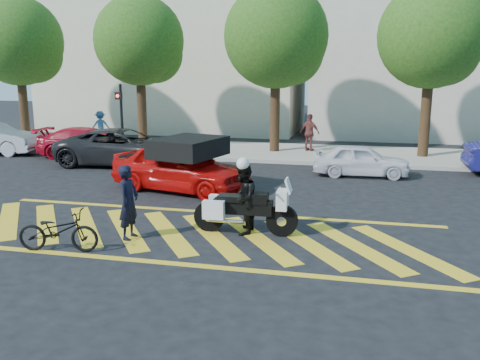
% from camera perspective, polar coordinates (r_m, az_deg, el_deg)
% --- Properties ---
extents(ground, '(90.00, 90.00, 0.00)m').
position_cam_1_polar(ground, '(12.18, -5.39, -6.02)').
color(ground, black).
rests_on(ground, ground).
extents(sidewalk, '(60.00, 5.00, 0.15)m').
position_cam_1_polar(sidewalk, '(23.55, 3.87, 3.13)').
color(sidewalk, '#9E998E').
rests_on(sidewalk, ground).
extents(crosswalk, '(12.33, 4.00, 0.01)m').
position_cam_1_polar(crosswalk, '(12.19, -5.57, -5.99)').
color(crosswalk, yellow).
rests_on(crosswalk, ground).
extents(building_left, '(16.00, 8.00, 10.00)m').
position_cam_1_polar(building_left, '(34.05, -7.24, 14.20)').
color(building_left, beige).
rests_on(building_left, ground).
extents(building_right, '(16.00, 8.00, 11.00)m').
position_cam_1_polar(building_right, '(32.42, 23.24, 14.32)').
color(building_right, beige).
rests_on(building_right, ground).
extents(tree_far_left, '(4.40, 4.40, 7.41)m').
position_cam_1_polar(tree_far_left, '(28.40, -23.36, 13.81)').
color(tree_far_left, black).
rests_on(tree_far_left, ground).
extents(tree_left, '(4.20, 4.20, 7.26)m').
position_cam_1_polar(tree_left, '(25.16, -10.91, 14.77)').
color(tree_left, black).
rests_on(tree_left, ground).
extents(tree_center, '(4.60, 4.60, 7.56)m').
position_cam_1_polar(tree_center, '(23.33, 4.40, 15.41)').
color(tree_center, black).
rests_on(tree_center, ground).
extents(tree_right, '(4.40, 4.40, 7.41)m').
position_cam_1_polar(tree_right, '(23.23, 21.00, 14.55)').
color(tree_right, black).
rests_on(tree_right, ground).
extents(signal_pole, '(0.28, 0.43, 3.20)m').
position_cam_1_polar(signal_pole, '(23.15, -13.23, 7.28)').
color(signal_pole, black).
rests_on(signal_pole, ground).
extents(officer_bike, '(0.44, 0.65, 1.72)m').
position_cam_1_polar(officer_bike, '(11.83, -12.39, -2.47)').
color(officer_bike, black).
rests_on(officer_bike, ground).
extents(bicycle, '(1.81, 0.89, 0.91)m').
position_cam_1_polar(bicycle, '(11.54, -19.73, -5.40)').
color(bicycle, black).
rests_on(bicycle, ground).
extents(police_motorcycle, '(2.50, 0.80, 1.10)m').
position_cam_1_polar(police_motorcycle, '(11.99, 0.41, -3.27)').
color(police_motorcycle, black).
rests_on(police_motorcycle, ground).
extents(officer_moto, '(0.66, 0.83, 1.69)m').
position_cam_1_polar(officer_moto, '(11.93, 0.33, -2.13)').
color(officer_moto, black).
rests_on(officer_moto, ground).
extents(red_convertible, '(4.90, 2.96, 1.56)m').
position_cam_1_polar(red_convertible, '(16.26, -6.69, 1.45)').
color(red_convertible, '#BD0A08').
rests_on(red_convertible, ground).
extents(parked_left, '(4.67, 2.27, 1.31)m').
position_cam_1_polar(parked_left, '(23.45, -16.62, 4.04)').
color(parked_left, '#B10A1F').
rests_on(parked_left, ground).
extents(parked_mid_left, '(5.46, 2.75, 1.48)m').
position_cam_1_polar(parked_mid_left, '(21.12, -12.95, 3.61)').
color(parked_mid_left, black).
rests_on(parked_mid_left, ground).
extents(parked_mid_right, '(3.50, 1.52, 1.17)m').
position_cam_1_polar(parked_mid_right, '(19.02, 13.45, 2.19)').
color(parked_mid_right, white).
rests_on(parked_mid_right, ground).
extents(pedestrian_left, '(1.15, 1.03, 1.54)m').
position_cam_1_polar(pedestrian_left, '(27.87, -15.39, 5.90)').
color(pedestrian_left, '#2B4F77').
rests_on(pedestrian_left, sidewalk).
extents(pedestrian_right, '(1.07, 0.80, 1.69)m').
position_cam_1_polar(pedestrian_right, '(23.52, 7.83, 5.30)').
color(pedestrian_right, brown).
rests_on(pedestrian_right, sidewalk).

